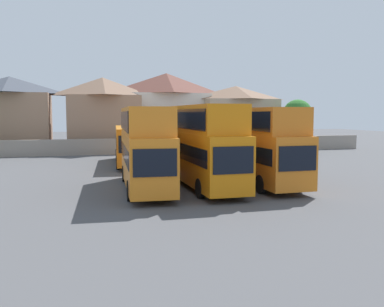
% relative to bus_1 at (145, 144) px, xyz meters
% --- Properties ---
extents(ground, '(140.00, 140.00, 0.00)m').
position_rel_bus_1_xyz_m(ground, '(3.74, 17.85, -2.81)').
color(ground, '#4C4C4F').
extents(depot_boundary_wall, '(56.00, 0.50, 1.80)m').
position_rel_bus_1_xyz_m(depot_boundary_wall, '(3.74, 22.99, -1.91)').
color(depot_boundary_wall, gray).
rests_on(depot_boundary_wall, ground).
extents(bus_1, '(3.13, 10.70, 4.99)m').
position_rel_bus_1_xyz_m(bus_1, '(0.00, 0.00, 0.00)').
color(bus_1, orange).
rests_on(bus_1, ground).
extents(bus_2, '(2.59, 10.82, 5.14)m').
position_rel_bus_1_xyz_m(bus_2, '(3.60, -0.12, 0.08)').
color(bus_2, orange).
rests_on(bus_2, ground).
extents(bus_3, '(2.73, 10.51, 4.99)m').
position_rel_bus_1_xyz_m(bus_3, '(7.39, 0.14, 0.00)').
color(bus_3, orange).
rests_on(bus_3, ground).
extents(bus_4, '(3.35, 11.71, 3.40)m').
position_rel_bus_1_xyz_m(bus_4, '(0.63, 13.22, -0.86)').
color(bus_4, orange).
rests_on(bus_4, ground).
extents(bus_5, '(3.16, 10.22, 3.53)m').
position_rel_bus_1_xyz_m(bus_5, '(4.62, 13.27, -0.79)').
color(bus_5, orange).
rests_on(bus_5, ground).
extents(bus_6, '(2.56, 10.60, 3.55)m').
position_rel_bus_1_xyz_m(bus_6, '(6.91, 12.70, -0.78)').
color(bus_6, orange).
rests_on(bus_6, ground).
extents(house_terrace_left, '(9.56, 7.98, 9.06)m').
position_rel_bus_1_xyz_m(house_terrace_left, '(-11.65, 29.43, 1.80)').
color(house_terrace_left, '#9E7A60').
rests_on(house_terrace_left, ground).
extents(house_terrace_centre, '(9.10, 7.41, 9.09)m').
position_rel_bus_1_xyz_m(house_terrace_centre, '(-0.80, 28.44, 1.83)').
color(house_terrace_centre, '#9E7A60').
rests_on(house_terrace_centre, ground).
extents(house_terrace_right, '(11.30, 6.74, 9.97)m').
position_rel_bus_1_xyz_m(house_terrace_right, '(7.62, 30.14, 2.28)').
color(house_terrace_right, silver).
rests_on(house_terrace_right, ground).
extents(house_terrace_far_right, '(10.15, 7.91, 8.32)m').
position_rel_bus_1_xyz_m(house_terrace_far_right, '(16.78, 28.33, 1.43)').
color(house_terrace_far_right, tan).
rests_on(house_terrace_far_right, ground).
extents(tree_behind_wall, '(3.57, 3.57, 6.35)m').
position_rel_bus_1_xyz_m(tree_behind_wall, '(21.97, 20.99, 1.70)').
color(tree_behind_wall, brown).
rests_on(tree_behind_wall, ground).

